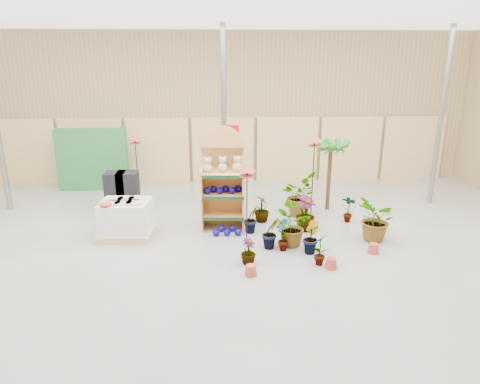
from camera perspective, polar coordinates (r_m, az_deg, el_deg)
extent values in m
cube|color=gray|center=(8.04, -1.62, -10.41)|extent=(15.00, 12.00, 0.10)
cube|color=white|center=(7.17, -1.96, 24.21)|extent=(15.00, 12.00, 0.10)
cube|color=#997F54|center=(13.24, -2.34, 11.06)|extent=(15.00, 0.10, 4.50)
cylinder|color=gray|center=(12.10, 25.20, 8.87)|extent=(0.14, 0.14, 4.50)
cylinder|color=gray|center=(10.71, -2.18, 9.58)|extent=(0.14, 0.14, 4.50)
cube|color=tan|center=(14.54, -26.72, 4.81)|extent=(1.90, 0.06, 2.00)
cube|color=tan|center=(13.86, -19.11, 5.17)|extent=(1.90, 0.06, 2.00)
cube|color=tan|center=(13.44, -10.86, 5.46)|extent=(1.90, 0.06, 2.00)
cube|color=tan|center=(13.31, -2.27, 5.65)|extent=(1.90, 0.06, 2.00)
cube|color=tan|center=(13.48, 6.31, 5.70)|extent=(1.90, 0.06, 2.00)
cube|color=tan|center=(13.94, 14.50, 5.64)|extent=(1.90, 0.06, 2.00)
cube|color=tan|center=(14.65, 22.02, 5.48)|extent=(1.90, 0.06, 2.00)
cube|color=tan|center=(9.76, -2.32, 0.75)|extent=(0.97, 0.15, 1.82)
cylinder|color=tan|center=(9.54, -2.39, 5.99)|extent=(0.97, 0.15, 0.96)
cube|color=tan|center=(9.68, -2.26, -3.06)|extent=(0.95, 0.60, 0.04)
cube|color=#0F3819|center=(9.43, -2.24, -3.62)|extent=(0.92, 0.10, 0.06)
cube|color=tan|center=(9.52, -2.30, -0.34)|extent=(0.95, 0.60, 0.04)
cube|color=#0F3819|center=(9.27, -2.28, -0.84)|extent=(0.92, 0.10, 0.06)
cube|color=tan|center=(9.39, -2.33, 2.45)|extent=(0.95, 0.60, 0.04)
cube|color=#0F3819|center=(9.13, -2.31, 2.02)|extent=(0.92, 0.10, 0.06)
cube|color=tan|center=(9.56, -5.04, -1.00)|extent=(0.08, 0.54, 1.39)
cube|color=tan|center=(9.57, 0.46, -0.91)|extent=(0.08, 0.54, 1.39)
sphere|color=#C2B392|center=(9.43, -4.30, 3.21)|extent=(0.19, 0.19, 0.19)
sphere|color=#C2B392|center=(9.39, -4.32, 4.15)|extent=(0.15, 0.15, 0.15)
sphere|color=#C2B392|center=(9.42, -2.34, 3.27)|extent=(0.20, 0.20, 0.20)
sphere|color=#C2B392|center=(9.38, -2.36, 4.25)|extent=(0.15, 0.15, 0.15)
sphere|color=#C2B392|center=(9.43, -0.39, 3.33)|extent=(0.21, 0.21, 0.21)
sphere|color=#C2B392|center=(9.39, -0.40, 4.34)|extent=(0.15, 0.15, 0.15)
sphere|color=#0D0572|center=(9.48, -4.37, 0.16)|extent=(0.16, 0.16, 0.16)
sphere|color=#0D0572|center=(9.60, -3.54, 0.40)|extent=(0.16, 0.16, 0.16)
sphere|color=#0D0572|center=(9.47, -2.72, 0.19)|extent=(0.16, 0.16, 0.16)
sphere|color=#0D0572|center=(9.60, -1.90, 0.43)|extent=(0.16, 0.16, 0.16)
sphere|color=#0D0572|center=(9.48, -1.06, 0.21)|extent=(0.16, 0.16, 0.16)
sphere|color=#0D0572|center=(9.61, -0.27, 0.45)|extent=(0.16, 0.16, 0.16)
sphere|color=#0D0572|center=(9.34, -3.22, -5.46)|extent=(0.15, 0.15, 0.15)
sphere|color=#0D0572|center=(9.57, -2.49, -4.90)|extent=(0.15, 0.15, 0.15)
sphere|color=#0D0572|center=(9.35, -1.74, -5.44)|extent=(0.15, 0.15, 0.15)
sphere|color=#0D0572|center=(9.57, -1.05, -4.87)|extent=(0.15, 0.15, 0.15)
sphere|color=#0D0572|center=(9.35, -0.26, -5.41)|extent=(0.15, 0.15, 0.15)
cube|color=tan|center=(9.65, -14.81, -5.31)|extent=(1.17, 1.00, 0.14)
cube|color=white|center=(9.51, -14.99, -3.11)|extent=(1.07, 0.90, 0.65)
cylinder|color=beige|center=(9.33, -16.72, -1.42)|extent=(0.37, 0.37, 0.04)
cylinder|color=beige|center=(9.27, -15.32, -1.41)|extent=(0.37, 0.37, 0.04)
cylinder|color=beige|center=(9.22, -13.91, -1.40)|extent=(0.37, 0.37, 0.04)
cylinder|color=beige|center=(9.58, -16.34, -0.89)|extent=(0.37, 0.37, 0.04)
cylinder|color=beige|center=(9.53, -14.98, -0.87)|extent=(0.37, 0.37, 0.04)
cylinder|color=beige|center=(9.48, -13.61, -0.86)|extent=(0.37, 0.37, 0.04)
cube|color=black|center=(11.21, -14.56, -1.12)|extent=(0.50, 0.50, 0.50)
cube|color=black|center=(11.07, -14.76, 1.34)|extent=(0.50, 0.50, 0.50)
cube|color=black|center=(11.28, -16.06, -1.14)|extent=(0.50, 0.50, 0.50)
cube|color=black|center=(11.14, -16.27, 1.31)|extent=(0.50, 0.50, 0.50)
cube|color=#2A733A|center=(13.15, -19.06, 4.11)|extent=(2.00, 0.30, 1.80)
cylinder|color=gray|center=(10.44, -1.51, 2.96)|extent=(0.05, 0.05, 2.20)
cube|color=#B01212|center=(10.22, -1.55, 7.80)|extent=(0.50, 0.03, 0.40)
cylinder|color=black|center=(8.57, 0.92, -2.71)|extent=(0.02, 0.02, 1.51)
cylinder|color=#B03E32|center=(8.34, 0.94, 2.18)|extent=(0.30, 0.30, 0.02)
cone|color=#B03E32|center=(8.30, 0.95, 3.31)|extent=(0.34, 0.34, 0.14)
cylinder|color=black|center=(9.88, 9.62, 0.81)|extent=(0.02, 0.02, 1.84)
cylinder|color=#B03E32|center=(9.66, 9.90, 6.06)|extent=(0.30, 0.30, 0.02)
cone|color=#B03E32|center=(9.63, 9.95, 7.05)|extent=(0.34, 0.34, 0.14)
cylinder|color=black|center=(12.00, -13.55, 2.73)|extent=(0.02, 0.02, 1.53)
cylinder|color=#B03E32|center=(11.84, -13.81, 6.31)|extent=(0.30, 0.30, 0.02)
cone|color=#B03E32|center=(11.81, -13.87, 7.12)|extent=(0.34, 0.34, 0.14)
cylinder|color=#48311C|center=(10.97, 11.76, 1.58)|extent=(0.10, 0.10, 1.56)
imported|color=#287420|center=(8.61, 5.76, -5.62)|extent=(0.32, 0.41, 0.69)
imported|color=#287420|center=(8.70, 4.14, -5.39)|extent=(0.47, 0.44, 0.68)
imported|color=#287420|center=(8.82, 6.65, -4.52)|extent=(1.01, 1.01, 0.85)
imported|color=#287420|center=(9.64, 8.71, -2.86)|extent=(0.58, 0.58, 0.79)
imported|color=#287420|center=(10.36, 14.29, -2.18)|extent=(0.42, 0.39, 0.65)
imported|color=#287420|center=(9.45, 1.55, -3.56)|extent=(0.46, 0.44, 0.65)
imported|color=#287420|center=(10.55, 7.84, -0.37)|extent=(1.02, 1.11, 1.03)
imported|color=#287420|center=(8.06, 1.11, -7.91)|extent=(0.40, 0.40, 0.51)
imported|color=#287420|center=(8.14, 10.63, -7.43)|extent=(0.41, 0.40, 0.65)
imported|color=#287420|center=(8.59, 9.36, -5.94)|extent=(0.33, 0.39, 0.66)
imported|color=#287420|center=(9.39, 17.75, -3.55)|extent=(0.82, 0.92, 0.96)
imported|color=#287420|center=(10.08, 2.93, -2.27)|extent=(0.38, 0.38, 0.63)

